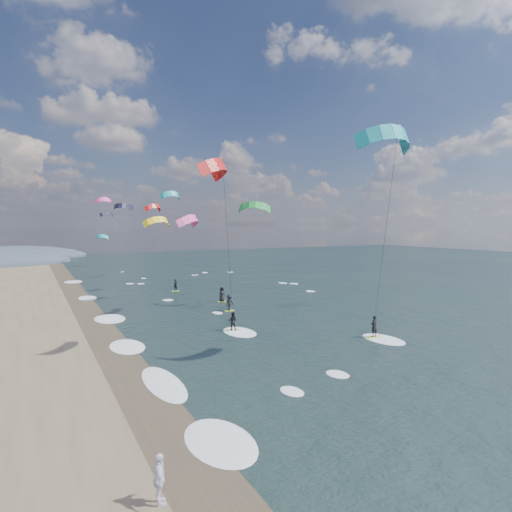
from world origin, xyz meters
name	(u,v)px	position (x,y,z in m)	size (l,w,h in m)	color
ground	(365,386)	(0.00, 0.00, 0.00)	(260.00, 260.00, 0.00)	black
wet_sand_strip	(125,368)	(-12.00, 10.00, 0.00)	(3.00, 240.00, 0.00)	#382D23
kitesurfer_near_a	(394,178)	(4.96, 2.93, 12.79)	(7.86, 8.42, 16.55)	#B4DA26
kitesurfer_near_b	(228,224)	(-3.74, 11.47, 9.61)	(6.84, 9.23, 14.85)	#B4DA26
far_kitesurfers	(217,296)	(2.33, 28.37, 0.91)	(3.65, 17.27, 1.83)	#B4DA26
bg_kite_field	(147,211)	(-0.62, 49.78, 11.71)	(13.17, 69.25, 8.50)	#D83F8C
shoreline_surf	(129,347)	(-10.80, 14.75, 0.00)	(2.40, 79.40, 0.11)	white
beach_walker	(159,479)	(-13.75, -4.95, 0.90)	(1.05, 0.44, 1.79)	silver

